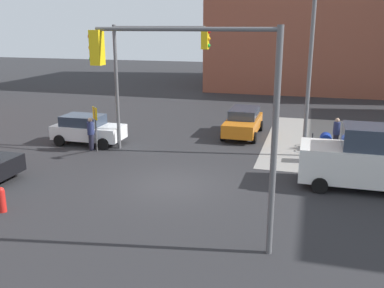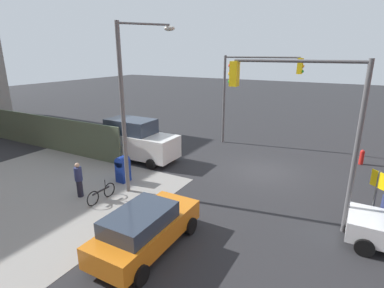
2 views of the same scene
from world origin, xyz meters
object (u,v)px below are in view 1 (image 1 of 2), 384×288
object	(u,v)px
van_white_delivery	(371,159)
bicycle_leaning_on_fence	(312,143)
fire_hydrant	(2,199)
sedan_orange	(243,122)
sedan_white	(87,129)
traffic_signal_nw_corner	(151,63)
street_lamp_corner	(305,63)
pedestrian_crossing	(336,133)
mailbox_blue	(325,147)
traffic_signal_se_corner	(200,94)
pedestrian_waiting	(91,133)

from	to	relation	value
van_white_delivery	bicycle_leaning_on_fence	size ratio (longest dim) A/B	3.09
fire_hydrant	bicycle_leaning_on_fence	xyz separation A→B (m)	(10.60, 11.40, -0.14)
fire_hydrant	van_white_delivery	xyz separation A→B (m)	(12.90, 6.00, 0.79)
sedan_orange	van_white_delivery	bearing A→B (deg)	-48.94
sedan_white	traffic_signal_nw_corner	bearing A→B (deg)	-5.24
street_lamp_corner	fire_hydrant	world-z (taller)	street_lamp_corner
traffic_signal_nw_corner	sedan_white	distance (m)	5.54
traffic_signal_nw_corner	pedestrian_crossing	world-z (taller)	traffic_signal_nw_corner
fire_hydrant	pedestrian_crossing	xyz separation A→B (m)	(11.80, 11.60, 0.42)
mailbox_blue	sedan_white	distance (m)	12.81
traffic_signal_se_corner	bicycle_leaning_on_fence	distance (m)	12.87
traffic_signal_nw_corner	van_white_delivery	world-z (taller)	traffic_signal_nw_corner
traffic_signal_se_corner	van_white_delivery	bearing A→B (deg)	48.73
van_white_delivery	pedestrian_waiting	world-z (taller)	van_white_delivery
van_white_delivery	pedestrian_crossing	distance (m)	5.72
fire_hydrant	sedan_white	world-z (taller)	sedan_white
mailbox_blue	fire_hydrant	bearing A→B (deg)	-140.60
fire_hydrant	pedestrian_crossing	distance (m)	16.55
traffic_signal_nw_corner	street_lamp_corner	size ratio (longest dim) A/B	0.81
street_lamp_corner	bicycle_leaning_on_fence	bearing A→B (deg)	69.99
traffic_signal_nw_corner	sedan_orange	world-z (taller)	traffic_signal_nw_corner
van_white_delivery	pedestrian_crossing	size ratio (longest dim) A/B	3.11
fire_hydrant	van_white_delivery	world-z (taller)	van_white_delivery
sedan_orange	bicycle_leaning_on_fence	bearing A→B (deg)	-25.16
mailbox_blue	sedan_orange	xyz separation A→B (m)	(-4.67, 4.11, 0.08)
fire_hydrant	van_white_delivery	size ratio (longest dim) A/B	0.17
traffic_signal_se_corner	mailbox_blue	world-z (taller)	traffic_signal_se_corner
street_lamp_corner	sedan_orange	world-z (taller)	street_lamp_corner
mailbox_blue	van_white_delivery	xyz separation A→B (m)	(1.70, -3.20, 0.52)
mailbox_blue	van_white_delivery	bearing A→B (deg)	-62.06
mailbox_blue	pedestrian_crossing	distance (m)	2.48
pedestrian_crossing	fire_hydrant	bearing A→B (deg)	-141.35
street_lamp_corner	pedestrian_waiting	distance (m)	11.55
van_white_delivery	sedan_orange	bearing A→B (deg)	131.06
sedan_orange	pedestrian_crossing	distance (m)	5.54
traffic_signal_nw_corner	pedestrian_waiting	size ratio (longest dim) A/B	3.69
mailbox_blue	bicycle_leaning_on_fence	xyz separation A→B (m)	(-0.60, 2.20, -0.42)
van_white_delivery	street_lamp_corner	bearing A→B (deg)	128.22
traffic_signal_nw_corner	pedestrian_waiting	xyz separation A→B (m)	(-3.24, -0.70, -3.69)
street_lamp_corner	mailbox_blue	world-z (taller)	street_lamp_corner
sedan_orange	sedan_white	xyz separation A→B (m)	(-8.14, -4.24, -0.00)
street_lamp_corner	pedestrian_crossing	xyz separation A→B (m)	(1.82, 1.90, -3.80)
sedan_orange	sedan_white	world-z (taller)	same
sedan_orange	pedestrian_waiting	bearing A→B (deg)	-144.10
traffic_signal_se_corner	bicycle_leaning_on_fence	size ratio (longest dim) A/B	3.71
traffic_signal_nw_corner	mailbox_blue	distance (m)	9.58
van_white_delivery	mailbox_blue	bearing A→B (deg)	117.94
street_lamp_corner	pedestrian_crossing	bearing A→B (deg)	46.25
fire_hydrant	pedestrian_waiting	world-z (taller)	pedestrian_waiting
pedestrian_waiting	bicycle_leaning_on_fence	xyz separation A→B (m)	(11.40, 3.40, -0.57)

